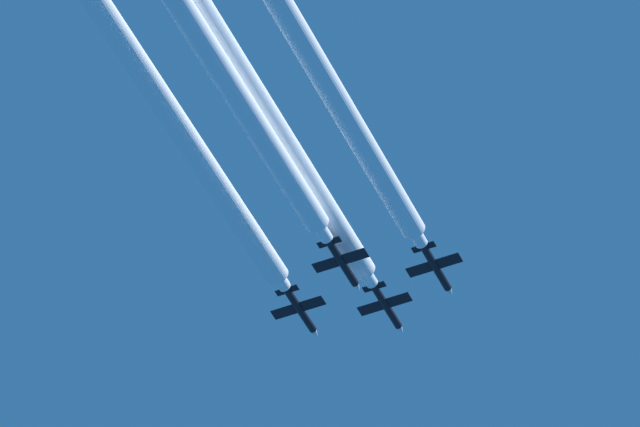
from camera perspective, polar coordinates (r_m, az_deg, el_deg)
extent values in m
cylinder|color=black|center=(336.37, 1.63, -2.27)|extent=(1.10, 9.53, 1.10)
cone|color=silver|center=(340.15, 1.99, -2.86)|extent=(1.05, 1.60, 1.05)
ellipsoid|color=#0C263F|center=(338.11, 1.77, -2.44)|extent=(0.61, 2.21, 0.50)
cube|color=black|center=(335.99, 1.60, -2.23)|extent=(8.02, 1.91, 0.12)
cube|color=black|center=(333.46, 1.34, -1.81)|extent=(3.41, 1.10, 0.12)
cube|color=silver|center=(334.49, 1.34, -1.64)|extent=(0.10, 1.30, 1.71)
cylinder|color=black|center=(333.00, 1.29, -1.73)|extent=(0.83, 0.60, 0.83)
cylinder|color=black|center=(333.57, -0.50, -2.36)|extent=(1.10, 9.53, 1.10)
cone|color=silver|center=(337.28, -0.11, -2.96)|extent=(1.05, 1.60, 1.05)
ellipsoid|color=#0C263F|center=(335.28, -0.35, -2.53)|extent=(0.61, 2.21, 0.50)
cube|color=black|center=(333.19, -0.54, -2.32)|extent=(8.02, 1.91, 0.12)
cube|color=black|center=(330.72, -0.81, -1.90)|extent=(3.41, 1.10, 0.12)
cube|color=silver|center=(331.74, -0.80, -1.73)|extent=(0.10, 1.30, 1.71)
cylinder|color=black|center=(330.27, -0.86, -1.82)|extent=(0.83, 0.60, 0.83)
cylinder|color=black|center=(327.16, 2.85, -1.32)|extent=(1.10, 9.53, 1.10)
cone|color=silver|center=(330.93, 3.21, -1.93)|extent=(1.05, 1.60, 1.05)
ellipsoid|color=#0C263F|center=(328.90, 2.98, -1.49)|extent=(0.61, 2.21, 0.50)
cube|color=black|center=(326.78, 2.82, -1.27)|extent=(8.02, 1.91, 0.12)
cube|color=black|center=(324.26, 2.56, -0.83)|extent=(3.41, 1.10, 0.12)
cube|color=silver|center=(325.30, 2.56, -0.66)|extent=(0.10, 1.30, 1.71)
cylinder|color=black|center=(323.80, 2.51, -0.75)|extent=(0.83, 0.60, 0.83)
cylinder|color=black|center=(324.07, 0.54, -1.20)|extent=(1.10, 9.53, 1.10)
cone|color=silver|center=(327.76, 0.93, -1.82)|extent=(1.05, 1.60, 1.05)
ellipsoid|color=#0C263F|center=(325.78, 0.69, -1.38)|extent=(0.61, 2.21, 0.50)
cube|color=black|center=(323.70, 0.50, -1.16)|extent=(8.02, 1.91, 0.12)
cube|color=black|center=(321.25, 0.23, -0.71)|extent=(3.41, 1.10, 0.12)
cube|color=silver|center=(322.30, 0.23, -0.54)|extent=(0.10, 1.30, 1.71)
cylinder|color=black|center=(320.80, 0.18, -0.63)|extent=(0.83, 0.60, 0.83)
cylinder|color=white|center=(312.68, -1.00, 1.95)|extent=(1.78, 63.45, 1.78)
cylinder|color=white|center=(308.10, -1.59, 2.90)|extent=(3.38, 72.96, 3.38)
cylinder|color=white|center=(312.86, -2.98, 1.39)|extent=(1.78, 55.36, 1.78)
cylinder|color=white|center=(308.91, -3.53, 2.21)|extent=(3.38, 63.66, 3.38)
cylinder|color=white|center=(303.68, 0.24, 3.09)|extent=(1.78, 63.18, 1.78)
cylinder|color=white|center=(299.16, -0.35, 4.09)|extent=(3.38, 72.66, 3.38)
cylinder|color=white|center=(299.39, -2.54, 3.68)|extent=(1.78, 69.69, 1.78)
cylinder|color=white|center=(294.64, -3.25, 4.80)|extent=(3.38, 80.15, 3.38)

